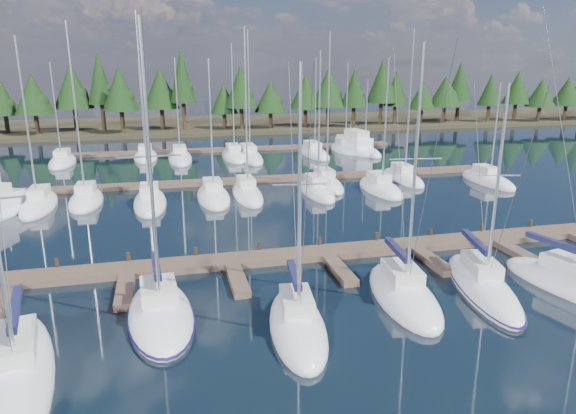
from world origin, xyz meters
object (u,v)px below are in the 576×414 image
object	(u,v)px
front_sailboat_2	(298,325)
main_dock	(327,256)
motor_yacht_right	(354,148)
front_sailboat_4	(482,286)
front_sailboat_1	(161,314)
front_sailboat_3	(403,294)
front_sailboat_5	(576,286)
front_sailboat_0	(20,372)

from	to	relation	value
front_sailboat_2	main_dock	bearing A→B (deg)	63.46
front_sailboat_2	motor_yacht_right	bearing A→B (deg)	66.18
front_sailboat_4	motor_yacht_right	world-z (taller)	front_sailboat_4
front_sailboat_1	motor_yacht_right	world-z (taller)	front_sailboat_1
front_sailboat_3	motor_yacht_right	distance (m)	45.91
main_dock	front_sailboat_1	bearing A→B (deg)	-151.24
front_sailboat_2	front_sailboat_1	bearing A→B (deg)	156.82
front_sailboat_1	motor_yacht_right	bearing A→B (deg)	58.63
main_dock	front_sailboat_4	bearing A→B (deg)	-43.72
motor_yacht_right	front_sailboat_3	bearing A→B (deg)	-107.69
front_sailboat_4	motor_yacht_right	size ratio (longest dim) A/B	1.11
front_sailboat_1	front_sailboat_5	bearing A→B (deg)	-5.36
front_sailboat_1	front_sailboat_3	size ratio (longest dim) A/B	1.07
main_dock	motor_yacht_right	size ratio (longest dim) A/B	4.14
front_sailboat_1	front_sailboat_4	bearing A→B (deg)	-2.73
main_dock	front_sailboat_4	world-z (taller)	front_sailboat_4
front_sailboat_1	front_sailboat_4	xyz separation A→B (m)	(16.86, -0.80, -0.01)
motor_yacht_right	front_sailboat_4	bearing A→B (deg)	-102.06
main_dock	front_sailboat_0	xyz separation A→B (m)	(-15.52, -9.22, 0.08)
front_sailboat_1	front_sailboat_2	size ratio (longest dim) A/B	1.14
front_sailboat_0	front_sailboat_3	distance (m)	17.85
front_sailboat_2	motor_yacht_right	xyz separation A→B (m)	(20.13, 45.61, 0.26)
front_sailboat_0	front_sailboat_1	size ratio (longest dim) A/B	0.92
front_sailboat_3	front_sailboat_5	bearing A→B (deg)	-7.86
front_sailboat_0	front_sailboat_3	world-z (taller)	front_sailboat_3
front_sailboat_5	front_sailboat_3	bearing A→B (deg)	172.14
front_sailboat_3	front_sailboat_5	xyz separation A→B (m)	(9.45, -1.31, 0.01)
front_sailboat_2	front_sailboat_4	size ratio (longest dim) A/B	1.08
front_sailboat_0	front_sailboat_5	size ratio (longest dim) A/B	0.85
front_sailboat_2	front_sailboat_3	xyz separation A→B (m)	(6.19, 1.87, -0.00)
front_sailboat_2	motor_yacht_right	distance (m)	49.85
front_sailboat_1	front_sailboat_2	world-z (taller)	front_sailboat_1
front_sailboat_3	front_sailboat_1	bearing A→B (deg)	176.58
front_sailboat_2	front_sailboat_4	bearing A→B (deg)	9.51
front_sailboat_2	front_sailboat_5	size ratio (longest dim) A/B	0.81
front_sailboat_2	front_sailboat_4	world-z (taller)	front_sailboat_2
front_sailboat_0	front_sailboat_5	xyz separation A→B (m)	(27.07, 1.59, 0.01)
main_dock	front_sailboat_5	world-z (taller)	front_sailboat_5
front_sailboat_0	motor_yacht_right	size ratio (longest dim) A/B	1.26
main_dock	front_sailboat_1	distance (m)	11.61
front_sailboat_2	front_sailboat_3	size ratio (longest dim) A/B	0.94
front_sailboat_1	main_dock	bearing A→B (deg)	28.76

